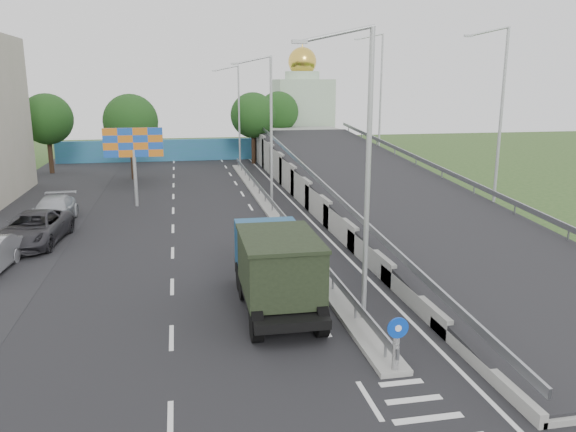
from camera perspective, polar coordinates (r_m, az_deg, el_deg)
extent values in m
plane|color=#2D4C1E|center=(15.82, 13.88, -19.25)|extent=(160.00, 160.00, 0.00)
cube|color=black|center=(33.20, -5.57, -1.47)|extent=(26.00, 90.00, 0.04)
cube|color=gray|center=(37.41, -1.61, 0.42)|extent=(1.00, 44.00, 0.20)
cube|color=gray|center=(40.82, 15.70, 4.23)|extent=(0.10, 50.00, 0.32)
cube|color=gray|center=(37.53, 2.60, 3.95)|extent=(0.10, 50.00, 0.32)
cube|color=gray|center=(37.27, -1.61, 1.40)|extent=(0.08, 44.00, 0.32)
cylinder|color=gray|center=(37.32, -1.61, 1.02)|extent=(0.09, 0.09, 0.60)
cylinder|color=black|center=(17.17, 10.89, -13.27)|extent=(0.20, 0.20, 1.20)
cylinder|color=#0C3FBF|center=(16.79, 11.10, -11.09)|extent=(0.64, 0.05, 0.64)
cylinder|color=white|center=(16.76, 11.14, -11.13)|extent=(0.20, 0.03, 0.20)
cylinder|color=#B2B5B7|center=(19.32, 8.10, 3.59)|extent=(0.18, 0.18, 10.00)
cylinder|color=#B2B5B7|center=(18.76, 4.95, 17.94)|extent=(2.57, 0.12, 0.66)
cube|color=#B2B5B7|center=(18.45, 1.18, 17.29)|extent=(0.50, 0.18, 0.12)
cylinder|color=#B2B5B7|center=(38.63, -1.71, 8.49)|extent=(0.18, 0.18, 10.00)
cylinder|color=#B2B5B7|center=(38.36, -3.60, 15.54)|extent=(2.57, 0.12, 0.66)
cube|color=#B2B5B7|center=(38.20, -5.44, 15.14)|extent=(0.50, 0.18, 0.12)
cylinder|color=#B2B5B7|center=(58.41, -4.99, 10.05)|extent=(0.18, 0.18, 10.00)
cylinder|color=#B2B5B7|center=(58.23, -6.30, 14.69)|extent=(2.57, 0.12, 0.66)
cube|color=#B2B5B7|center=(58.13, -7.51, 14.41)|extent=(0.50, 0.18, 0.12)
cube|color=teal|center=(64.42, -9.33, 6.65)|extent=(30.00, 0.50, 2.40)
cube|color=#B2CCAD|center=(73.84, 1.43, 10.21)|extent=(7.00, 7.00, 9.00)
cylinder|color=#B2CCAD|center=(73.75, 1.45, 14.09)|extent=(4.40, 4.40, 1.00)
sphere|color=gold|center=(73.79, 1.46, 15.41)|extent=(3.60, 3.60, 3.60)
cone|color=gold|center=(73.90, 1.47, 16.96)|extent=(0.30, 0.30, 1.20)
cylinder|color=#B2B5B7|center=(40.60, -15.24, 3.71)|extent=(0.24, 0.24, 4.00)
cube|color=orange|center=(40.28, -15.46, 7.21)|extent=(4.00, 0.20, 2.00)
cylinder|color=black|center=(52.53, -15.48, 5.77)|extent=(0.44, 0.44, 4.00)
sphere|color=#0E3311|center=(52.23, -15.70, 9.25)|extent=(4.80, 4.80, 4.80)
cylinder|color=black|center=(60.85, -3.53, 7.18)|extent=(0.44, 0.44, 4.00)
sphere|color=#0E3311|center=(60.60, -3.57, 10.19)|extent=(4.80, 4.80, 4.80)
cylinder|color=black|center=(58.58, -23.00, 5.93)|extent=(0.44, 0.44, 4.00)
sphere|color=#0E3311|center=(58.32, -23.28, 9.04)|extent=(4.80, 4.80, 4.80)
cylinder|color=black|center=(68.35, -0.97, 7.87)|extent=(0.44, 0.44, 4.00)
sphere|color=#0E3311|center=(68.12, -0.98, 10.55)|extent=(4.80, 4.80, 4.80)
cylinder|color=black|center=(23.53, -4.74, -6.14)|extent=(0.40, 1.22, 1.21)
cylinder|color=black|center=(23.83, 0.57, -5.84)|extent=(0.40, 1.22, 1.21)
cylinder|color=black|center=(22.61, -4.48, -6.96)|extent=(0.40, 1.22, 1.21)
cylinder|color=black|center=(22.92, 1.04, -6.64)|extent=(0.40, 1.22, 1.21)
cylinder|color=black|center=(19.05, -3.24, -10.92)|extent=(0.40, 1.22, 1.21)
cylinder|color=black|center=(19.42, 3.34, -10.43)|extent=(0.40, 1.22, 1.21)
cube|color=black|center=(21.45, -1.16, -7.58)|extent=(2.62, 6.86, 0.33)
cube|color=navy|center=(23.53, -2.19, -2.86)|extent=(2.56, 1.79, 1.87)
cube|color=black|center=(24.21, -2.49, -1.19)|extent=(2.09, 0.09, 0.77)
cube|color=black|center=(24.76, -2.48, -4.84)|extent=(2.54, 0.20, 0.55)
cube|color=black|center=(20.43, -0.87, -5.05)|extent=(2.70, 4.22, 1.98)
cube|color=black|center=(20.13, -0.88, -2.22)|extent=(2.81, 4.33, 0.13)
imported|color=#2E2D31|center=(32.96, -24.43, -1.19)|extent=(3.44, 6.43, 1.72)
imported|color=#A3A6AC|center=(37.24, -22.71, 0.46)|extent=(2.32, 5.65, 1.64)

